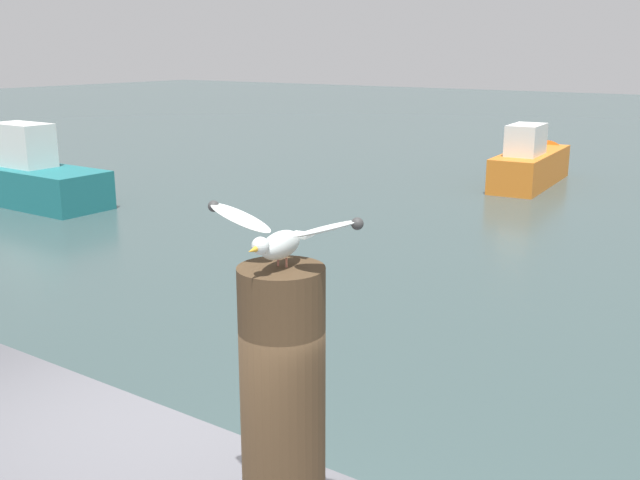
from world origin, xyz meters
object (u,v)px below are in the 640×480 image
object	(u,v)px
seagull	(280,236)
boat_orange	(534,162)
mooring_post	(283,409)
boat_teal	(7,176)

from	to	relation	value
seagull	boat_orange	xyz separation A→B (m)	(-4.98, 17.43, -2.31)
mooring_post	seagull	distance (m)	0.69
seagull	boat_orange	size ratio (longest dim) A/B	0.13
mooring_post	seagull	world-z (taller)	seagull
seagull	boat_teal	distance (m)	16.81
seagull	boat_teal	xyz separation A→B (m)	(-14.59, 8.04, -2.30)
mooring_post	boat_orange	world-z (taller)	mooring_post
mooring_post	boat_orange	size ratio (longest dim) A/B	0.24
mooring_post	boat_teal	size ratio (longest dim) A/B	0.20
boat_teal	mooring_post	bearing A→B (deg)	-28.85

